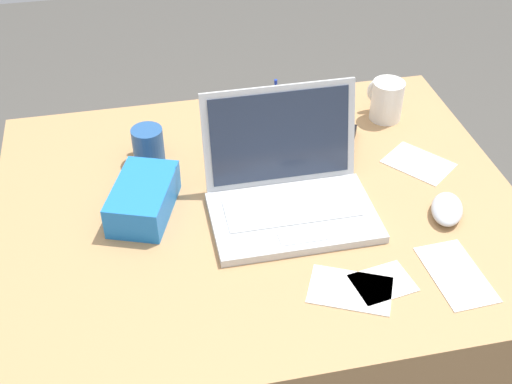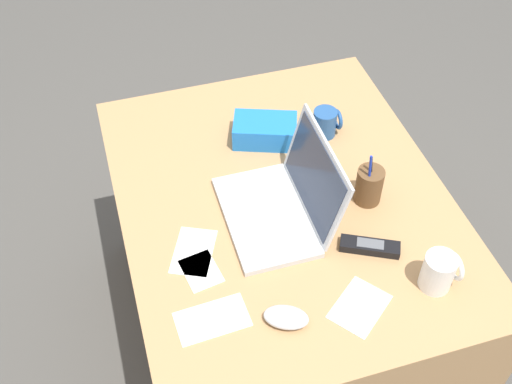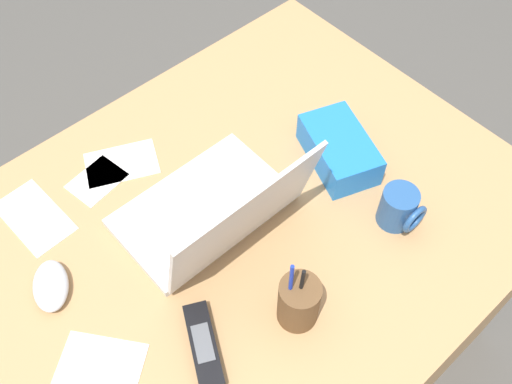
# 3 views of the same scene
# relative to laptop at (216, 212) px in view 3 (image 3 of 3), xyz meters

# --- Properties ---
(ground_plane) EXTENTS (6.00, 6.00, 0.00)m
(ground_plane) POSITION_rel_laptop_xyz_m (-0.06, 0.03, -0.77)
(ground_plane) COLOR #4C4944
(desk) EXTENTS (1.13, 0.91, 0.73)m
(desk) POSITION_rel_laptop_xyz_m (-0.06, 0.03, -0.41)
(desk) COLOR tan
(desk) RESTS_ON ground
(laptop) EXTENTS (0.34, 0.27, 0.23)m
(laptop) POSITION_rel_laptop_xyz_m (0.00, 0.00, 0.00)
(laptop) COLOR silver
(laptop) RESTS_ON desk
(computer_mouse) EXTENTS (0.11, 0.13, 0.03)m
(computer_mouse) POSITION_rel_laptop_xyz_m (0.32, -0.10, -0.03)
(computer_mouse) COLOR silver
(computer_mouse) RESTS_ON desk
(coffee_mug_tall) EXTENTS (0.07, 0.08, 0.09)m
(coffee_mug_tall) POSITION_rel_laptop_xyz_m (-0.28, 0.23, -0.01)
(coffee_mug_tall) COLOR #26518C
(coffee_mug_tall) RESTS_ON desk
(cordless_phone) EXTENTS (0.11, 0.16, 0.03)m
(cordless_phone) POSITION_rel_laptop_xyz_m (0.18, 0.18, -0.04)
(cordless_phone) COLOR black
(cordless_phone) RESTS_ON desk
(pen_holder) EXTENTS (0.07, 0.07, 0.18)m
(pen_holder) POSITION_rel_laptop_xyz_m (0.01, 0.25, 0.01)
(pen_holder) COLOR brown
(pen_holder) RESTS_ON desk
(snack_bag) EXTENTS (0.17, 0.22, 0.07)m
(snack_bag) POSITION_rel_laptop_xyz_m (-0.30, 0.05, -0.01)
(snack_bag) COLOR blue
(snack_bag) RESTS_ON desk
(paper_note_near_laptop) EXTENTS (0.12, 0.10, 0.00)m
(paper_note_near_laptop) POSITION_rel_laptop_xyz_m (0.12, -0.26, -0.05)
(paper_note_near_laptop) COLOR white
(paper_note_near_laptop) RESTS_ON desk
(paper_note_left) EXTENTS (0.18, 0.15, 0.00)m
(paper_note_left) POSITION_rel_laptop_xyz_m (0.06, -0.26, -0.05)
(paper_note_left) COLOR white
(paper_note_left) RESTS_ON desk
(paper_note_right) EXTENTS (0.17, 0.18, 0.00)m
(paper_note_right) POSITION_rel_laptop_xyz_m (0.34, 0.09, -0.05)
(paper_note_right) COLOR white
(paper_note_right) RESTS_ON desk
(paper_note_front) EXTENTS (0.11, 0.18, 0.00)m
(paper_note_front) POSITION_rel_laptop_xyz_m (0.27, -0.26, -0.05)
(paper_note_front) COLOR white
(paper_note_front) RESTS_ON desk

